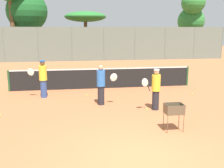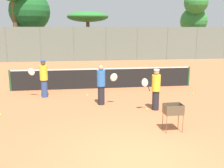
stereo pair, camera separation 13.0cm
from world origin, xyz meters
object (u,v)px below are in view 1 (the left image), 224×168
at_px(ball_cart, 174,111).
at_px(parked_car, 26,52).
at_px(player_white_outfit, 43,78).
at_px(player_red_cap, 156,89).
at_px(tennis_net, 103,78).
at_px(player_yellow_shirt, 101,85).

relative_size(ball_cart, parked_car, 0.20).
xyz_separation_m(player_white_outfit, parked_car, (-3.52, 17.00, -0.23)).
xyz_separation_m(player_white_outfit, player_red_cap, (4.49, -2.58, -0.06)).
distance_m(tennis_net, player_white_outfit, 3.27).
bearing_deg(player_yellow_shirt, player_white_outfit, 165.57).
relative_size(player_red_cap, parked_car, 0.38).
bearing_deg(ball_cart, player_white_outfit, 132.64).
height_order(player_yellow_shirt, parked_car, player_yellow_shirt).
relative_size(player_white_outfit, player_red_cap, 1.07).
height_order(tennis_net, player_yellow_shirt, player_yellow_shirt).
relative_size(player_white_outfit, parked_car, 0.41).
height_order(player_red_cap, player_yellow_shirt, player_yellow_shirt).
xyz_separation_m(player_yellow_shirt, parked_car, (-6.01, 18.56, -0.19)).
distance_m(player_yellow_shirt, parked_car, 19.51).
bearing_deg(parked_car, player_white_outfit, -78.30).
xyz_separation_m(tennis_net, parked_car, (-6.42, 15.52, 0.10)).
bearing_deg(player_yellow_shirt, player_red_cap, -9.24).
distance_m(player_white_outfit, parked_car, 17.36).
height_order(player_red_cap, ball_cart, player_red_cap).
bearing_deg(tennis_net, player_yellow_shirt, -97.60).
height_order(player_white_outfit, player_yellow_shirt, player_white_outfit).
distance_m(player_white_outfit, player_yellow_shirt, 2.94).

